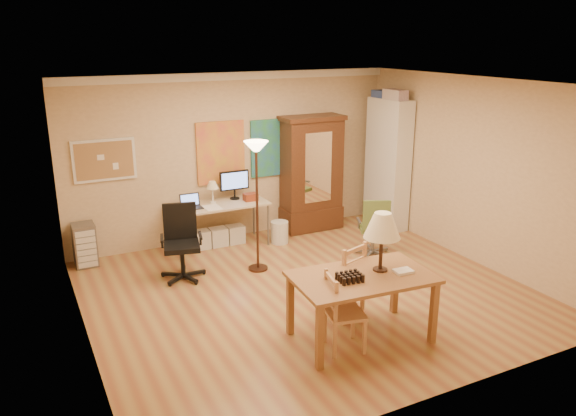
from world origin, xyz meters
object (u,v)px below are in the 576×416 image
computer_desk (220,220)px  office_chair_black (182,259)px  office_chair_green (373,240)px  bookshelf (388,164)px  armoire (311,181)px  dining_table (370,261)px

computer_desk → office_chair_black: bearing=-133.4°
office_chair_black → office_chair_green: (2.86, -0.49, -0.03)m
computer_desk → bookshelf: size_ratio=0.70×
armoire → bookshelf: (1.26, -0.44, 0.25)m
computer_desk → office_chair_green: computer_desk is taller
office_chair_black → bookshelf: 4.00m
computer_desk → office_chair_black: computer_desk is taller
computer_desk → office_chair_black: size_ratio=1.50×
dining_table → office_chair_green: 2.56m
computer_desk → office_chair_black: (-0.90, -0.95, -0.15)m
dining_table → computer_desk: size_ratio=1.01×
office_chair_green → armoire: size_ratio=0.47×
dining_table → office_chair_green: size_ratio=1.71×
dining_table → armoire: 3.72m
bookshelf → office_chair_green: bearing=-132.9°
office_chair_green → armoire: bearing=99.1°
office_chair_green → bookshelf: bearing=47.1°
dining_table → armoire: armoire is taller
dining_table → office_chair_black: 2.91m
computer_desk → armoire: size_ratio=0.79×
dining_table → computer_desk: bearing=98.0°
office_chair_black → office_chair_green: office_chair_black is taller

